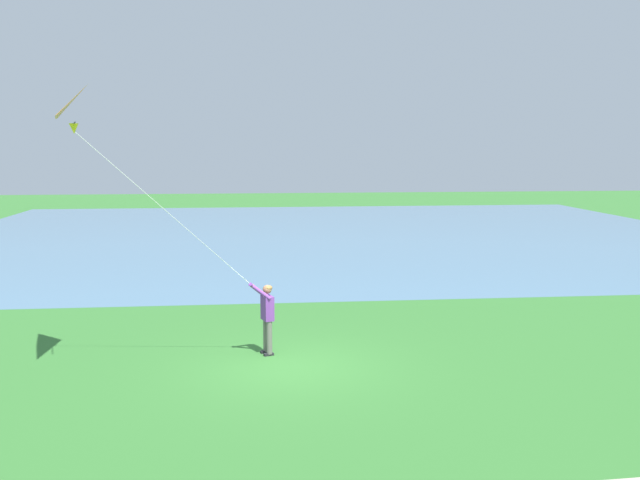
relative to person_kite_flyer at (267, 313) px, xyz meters
name	(u,v)px	position (x,y,z in m)	size (l,w,h in m)	color
ground_plane	(289,367)	(1.04, 0.49, -1.05)	(120.00, 120.00, 0.00)	#33702D
lake_water	(332,233)	(-23.61, 4.49, -1.04)	(36.00, 44.00, 0.01)	teal
person_kite_flyer	(267,313)	(0.00, 0.00, 0.00)	(0.50, 0.63, 1.83)	#232328
flying_kite	(89,110)	(1.22, -3.74, 4.78)	(2.07, 3.97, 4.53)	orange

